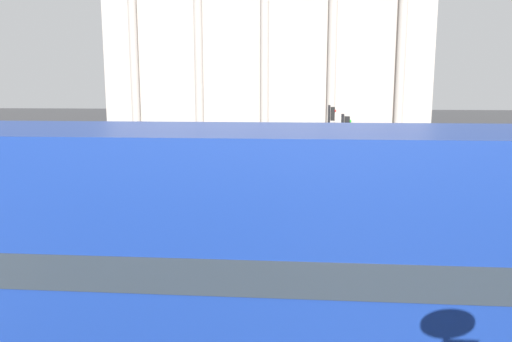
# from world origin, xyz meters

# --- Properties ---
(double_decker_bus) EXTENTS (10.76, 2.76, 4.11)m
(double_decker_bus) POSITION_xyz_m (-1.66, 4.42, 2.30)
(double_decker_bus) COLOR black
(double_decker_bus) RESTS_ON ground_plane
(plaza_building_left) EXTENTS (36.15, 12.43, 20.14)m
(plaza_building_left) POSITION_xyz_m (-4.71, 57.81, 10.07)
(plaza_building_left) COLOR #BCB2A8
(plaza_building_left) RESTS_ON ground_plane
(traffic_light_near) EXTENTS (0.42, 0.24, 3.63)m
(traffic_light_near) POSITION_xyz_m (2.11, 10.92, 2.38)
(traffic_light_near) COLOR black
(traffic_light_near) RESTS_ON ground_plane
(traffic_light_mid) EXTENTS (0.42, 0.24, 3.56)m
(traffic_light_mid) POSITION_xyz_m (0.80, 18.46, 2.34)
(traffic_light_mid) COLOR black
(traffic_light_mid) RESTS_ON ground_plane
(traffic_light_far) EXTENTS (0.42, 0.24, 3.72)m
(traffic_light_far) POSITION_xyz_m (0.57, 23.86, 2.43)
(traffic_light_far) COLOR black
(traffic_light_far) RESTS_ON ground_plane
(car_white) EXTENTS (4.20, 1.93, 1.35)m
(car_white) POSITION_xyz_m (-5.40, 17.35, 0.70)
(car_white) COLOR black
(car_white) RESTS_ON ground_plane
(car_navy) EXTENTS (4.20, 1.93, 1.35)m
(car_navy) POSITION_xyz_m (-2.62, 14.45, 0.70)
(car_navy) COLOR black
(car_navy) RESTS_ON ground_plane
(pedestrian_grey) EXTENTS (0.32, 0.32, 1.77)m
(pedestrian_grey) POSITION_xyz_m (-7.98, 27.98, 1.03)
(pedestrian_grey) COLOR #282B33
(pedestrian_grey) RESTS_ON ground_plane
(pedestrian_blue) EXTENTS (0.32, 0.32, 1.63)m
(pedestrian_blue) POSITION_xyz_m (-0.01, 18.80, 0.93)
(pedestrian_blue) COLOR #282B33
(pedestrian_blue) RESTS_ON ground_plane
(pedestrian_white) EXTENTS (0.32, 0.32, 1.69)m
(pedestrian_white) POSITION_xyz_m (-5.59, 21.18, 0.97)
(pedestrian_white) COLOR #282B33
(pedestrian_white) RESTS_ON ground_plane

